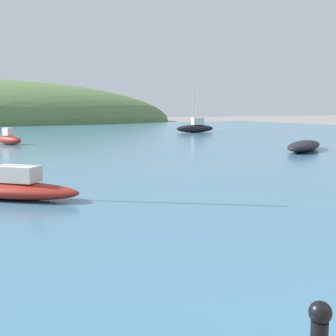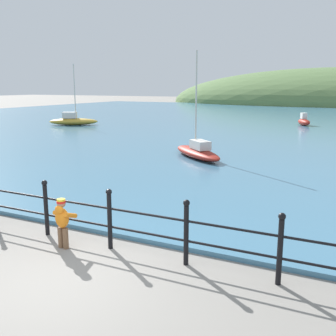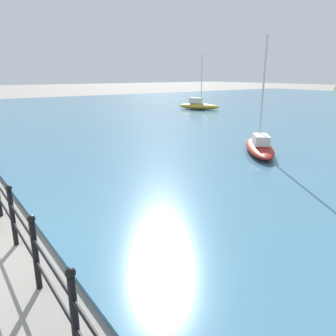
# 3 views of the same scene
# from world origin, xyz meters

# --- Properties ---
(boat_twin_mast) EXTENTS (4.34, 3.67, 0.49)m
(boat_twin_mast) POSITION_xyz_m (12.63, 17.33, 0.35)
(boat_twin_mast) COLOR black
(boat_twin_mast) RESTS_ON water
(boat_far_right) EXTENTS (1.49, 2.19, 0.96)m
(boat_far_right) POSITION_xyz_m (0.22, 27.71, 0.41)
(boat_far_right) COLOR maroon
(boat_far_right) RESTS_ON water
(boat_mid_harbor) EXTENTS (3.39, 3.22, 4.47)m
(boat_mid_harbor) POSITION_xyz_m (-1.94, 11.00, 0.37)
(boat_mid_harbor) COLOR maroon
(boat_mid_harbor) RESTS_ON water
(boat_white_sailboat) EXTENTS (3.46, 1.20, 4.41)m
(boat_white_sailboat) POSITION_xyz_m (16.08, 34.40, 0.52)
(boat_white_sailboat) COLOR black
(boat_white_sailboat) RESTS_ON water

